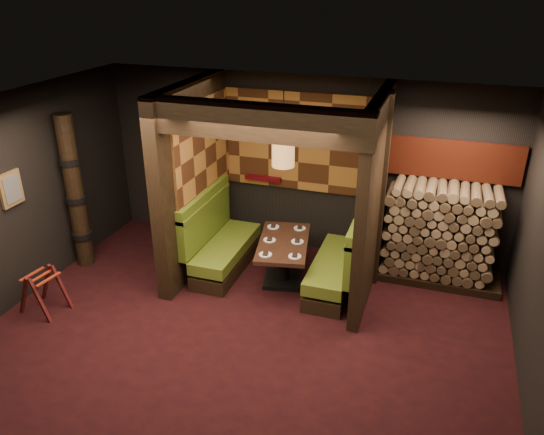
% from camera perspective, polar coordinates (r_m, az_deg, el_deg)
% --- Properties ---
extents(floor, '(6.50, 5.50, 0.02)m').
position_cam_1_polar(floor, '(6.82, -3.55, -13.30)').
color(floor, black).
rests_on(floor, ground).
extents(ceiling, '(6.50, 5.50, 0.02)m').
position_cam_1_polar(ceiling, '(5.54, -4.33, 10.79)').
color(ceiling, black).
rests_on(ceiling, ground).
extents(wall_back, '(6.50, 0.02, 2.85)m').
position_cam_1_polar(wall_back, '(8.46, 3.15, 5.63)').
color(wall_back, black).
rests_on(wall_back, ground).
extents(wall_front, '(6.50, 0.02, 2.85)m').
position_cam_1_polar(wall_front, '(4.10, -19.39, -19.41)').
color(wall_front, black).
rests_on(wall_front, ground).
extents(wall_left, '(0.02, 5.50, 2.85)m').
position_cam_1_polar(wall_left, '(7.80, -26.71, 1.21)').
color(wall_left, black).
rests_on(wall_left, ground).
extents(partition_left, '(0.20, 2.20, 2.85)m').
position_cam_1_polar(partition_left, '(7.94, -8.49, 4.10)').
color(partition_left, black).
rests_on(partition_left, floor).
extents(partition_right, '(0.15, 2.10, 2.85)m').
position_cam_1_polar(partition_right, '(7.25, 10.82, 1.87)').
color(partition_right, black).
rests_on(partition_right, floor).
extents(header_beam, '(2.85, 0.18, 0.44)m').
position_cam_1_polar(header_beam, '(6.23, -1.99, 10.25)').
color(header_beam, black).
rests_on(header_beam, partition_left).
extents(tapa_back_panel, '(2.40, 0.06, 1.55)m').
position_cam_1_polar(tapa_back_panel, '(8.30, 2.95, 8.12)').
color(tapa_back_panel, '#A0672A').
rests_on(tapa_back_panel, wall_back).
extents(tapa_side_panel, '(0.04, 1.85, 1.45)m').
position_cam_1_polar(tapa_side_panel, '(7.90, -7.34, 7.32)').
color(tapa_side_panel, '#A0672A').
rests_on(tapa_side_panel, partition_left).
extents(lacquer_shelf, '(0.60, 0.12, 0.07)m').
position_cam_1_polar(lacquer_shelf, '(8.61, -0.95, 4.28)').
color(lacquer_shelf, '#53060F').
rests_on(lacquer_shelf, wall_back).
extents(booth_bench_left, '(0.68, 1.60, 1.14)m').
position_cam_1_polar(booth_bench_left, '(8.20, -5.61, -2.90)').
color(booth_bench_left, black).
rests_on(booth_bench_left, floor).
extents(booth_bench_right, '(0.68, 1.60, 1.14)m').
position_cam_1_polar(booth_bench_right, '(7.70, 7.45, -4.96)').
color(booth_bench_right, black).
rests_on(booth_bench_right, floor).
extents(dining_table, '(0.94, 1.40, 0.68)m').
position_cam_1_polar(dining_table, '(7.76, 1.22, -4.09)').
color(dining_table, black).
rests_on(dining_table, floor).
extents(place_settings, '(0.75, 1.12, 0.03)m').
position_cam_1_polar(place_settings, '(7.65, 1.24, -2.49)').
color(place_settings, white).
rests_on(place_settings, dining_table).
extents(pendant_lamp, '(0.30, 0.30, 1.01)m').
position_cam_1_polar(pendant_lamp, '(7.08, 1.22, 7.28)').
color(pendant_lamp, '#A26C39').
rests_on(pendant_lamp, ceiling).
extents(framed_picture, '(0.05, 0.36, 0.46)m').
position_cam_1_polar(framed_picture, '(7.76, -26.26, 2.78)').
color(framed_picture, olive).
rests_on(framed_picture, wall_left).
extents(luggage_rack, '(0.65, 0.49, 0.65)m').
position_cam_1_polar(luggage_rack, '(7.83, -23.42, -7.13)').
color(luggage_rack, '#481312').
rests_on(luggage_rack, floor).
extents(totem_column, '(0.31, 0.31, 2.40)m').
position_cam_1_polar(totem_column, '(8.49, -20.40, 2.41)').
color(totem_column, black).
rests_on(totem_column, floor).
extents(firewood_stack, '(1.73, 0.70, 1.50)m').
position_cam_1_polar(firewood_stack, '(8.08, 18.04, -1.77)').
color(firewood_stack, black).
rests_on(firewood_stack, floor).
extents(mosaic_header, '(1.83, 0.10, 0.56)m').
position_cam_1_polar(mosaic_header, '(8.01, 19.08, 5.86)').
color(mosaic_header, maroon).
rests_on(mosaic_header, wall_back).
extents(bay_front_post, '(0.08, 0.08, 2.85)m').
position_cam_1_polar(bay_front_post, '(7.48, 11.79, 2.51)').
color(bay_front_post, black).
rests_on(bay_front_post, floor).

